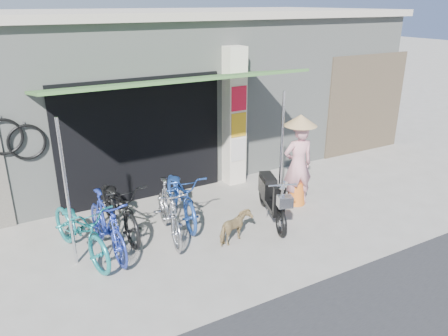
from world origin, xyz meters
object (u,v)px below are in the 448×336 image
bike_black (119,206)px  bike_navy (181,195)px  bike_blue (107,225)px  street_dog (235,228)px  bike_silver (169,211)px  nun (298,161)px  bike_teal (80,229)px  moped (272,197)px

bike_black → bike_navy: (1.15, -0.08, -0.01)m
bike_blue → street_dog: bearing=-24.0°
bike_silver → nun: (2.76, 0.01, 0.41)m
nun → bike_navy: bearing=-0.3°
bike_teal → bike_silver: bike_silver is taller
bike_blue → bike_black: 0.69m
bike_blue → street_dog: (1.97, -0.72, -0.24)m
bike_blue → nun: nun is taller
bike_teal → street_dog: bike_teal is taller
bike_navy → moped: 1.68m
bike_teal → bike_silver: (1.46, -0.10, 0.00)m
nun → bike_silver: bearing=12.5°
bike_silver → bike_teal: bearing=-174.3°
bike_navy → bike_silver: bearing=-123.7°
bike_teal → moped: size_ratio=1.14×
moped → nun: bearing=40.3°
bike_blue → bike_black: (0.37, 0.58, -0.00)m
bike_teal → bike_black: 0.92m
street_dog → nun: size_ratio=0.35×
bike_teal → nun: size_ratio=1.02×
street_dog → bike_teal: bearing=49.8°
bike_black → bike_navy: bike_black is taller
bike_blue → bike_silver: bike_blue is taller
bike_black → moped: size_ratio=1.17×
bike_black → bike_silver: bearing=-43.5°
bike_black → bike_navy: 1.16m
bike_silver → bike_blue: bearing=-171.2°
bike_navy → street_dog: size_ratio=2.92×
bike_teal → bike_navy: size_ratio=1.00×
bike_black → nun: size_ratio=1.05×
bike_teal → bike_silver: size_ratio=1.14×
bike_teal → moped: 3.41m
bike_black → street_dog: (1.60, -1.30, -0.24)m
bike_black → bike_silver: size_ratio=1.17×
bike_navy → nun: size_ratio=1.02×
bike_silver → street_dog: size_ratio=2.57×
bike_blue → bike_navy: 1.61m
bike_blue → street_dog: bike_blue is taller
bike_blue → nun: size_ratio=0.92×
bike_teal → bike_black: size_ratio=0.98×
bike_navy → street_dog: 1.33m
bike_teal → bike_blue: size_ratio=1.12×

